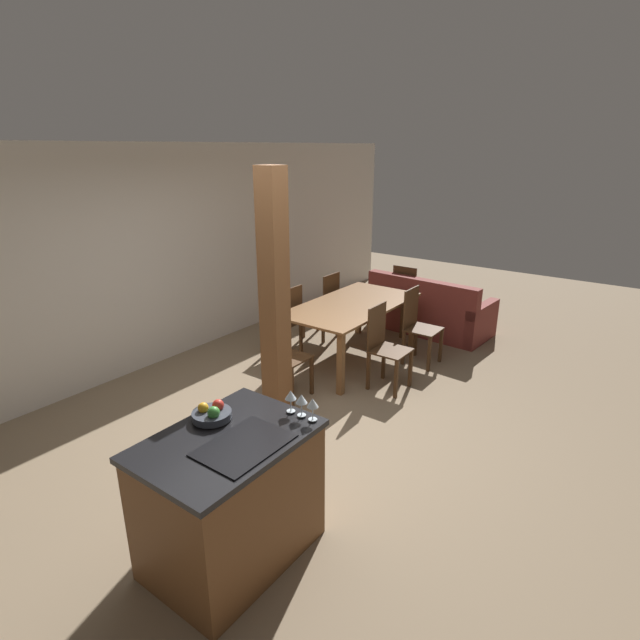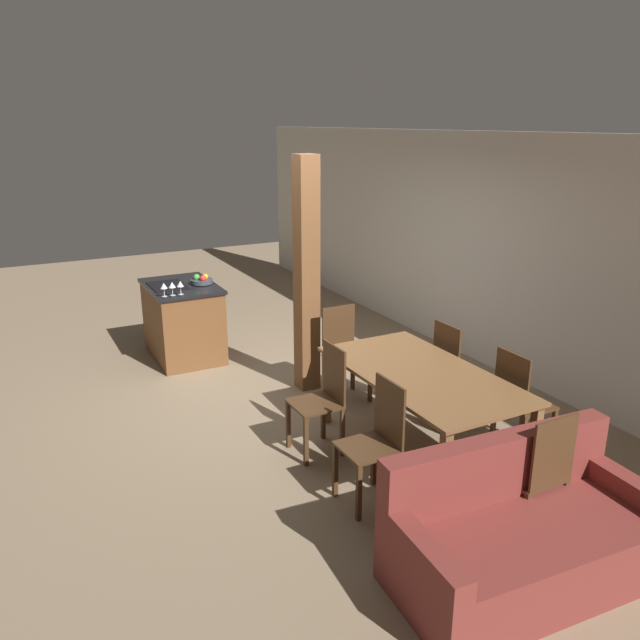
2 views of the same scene
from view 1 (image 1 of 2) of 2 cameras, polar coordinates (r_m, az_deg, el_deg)
name	(u,v)px [view 1 (image 1 of 2)]	position (r m, az deg, el deg)	size (l,w,h in m)	color
ground_plane	(300,431)	(5.02, -2.25, -12.61)	(16.00, 16.00, 0.00)	#847056
wall_back	(128,263)	(6.34, -21.07, 6.14)	(11.20, 0.08, 2.70)	silver
kitchen_island	(231,498)	(3.52, -10.16, -19.38)	(1.12, 0.79, 0.93)	brown
fruit_bowl	(212,413)	(3.44, -12.24, -10.37)	(0.26, 0.26, 0.12)	#383D47
wine_glass_near	(313,403)	(3.31, -0.85, -9.52)	(0.08, 0.08, 0.16)	silver
wine_glass_middle	(301,399)	(3.36, -2.13, -9.06)	(0.08, 0.08, 0.16)	silver
wine_glass_far	(291,396)	(3.42, -3.37, -8.61)	(0.08, 0.08, 0.16)	silver
dining_table	(352,310)	(6.36, 3.63, 1.10)	(1.92, 1.01, 0.76)	brown
dining_chair_near_left	(385,346)	(5.72, 7.40, -2.91)	(0.40, 0.40, 0.97)	#472D19
dining_chair_near_right	(418,325)	(6.44, 11.14, -0.54)	(0.40, 0.40, 0.97)	#472D19
dining_chair_far_left	(286,321)	(6.49, -3.89, -0.06)	(0.40, 0.40, 0.97)	#472D19
dining_chair_far_right	(325,304)	(7.13, 0.55, 1.79)	(0.40, 0.40, 0.97)	#472D19
dining_chair_head_end	(284,356)	(5.41, -4.10, -4.13)	(0.40, 0.40, 0.97)	#472D19
dining_chair_foot_end	(400,298)	(7.52, 9.12, 2.45)	(0.40, 0.40, 0.97)	#472D19
couch	(429,313)	(7.66, 12.36, 0.81)	(0.96, 1.79, 0.86)	maroon
timber_post	(275,303)	(4.73, -5.21, 1.95)	(0.22, 0.22, 2.50)	brown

